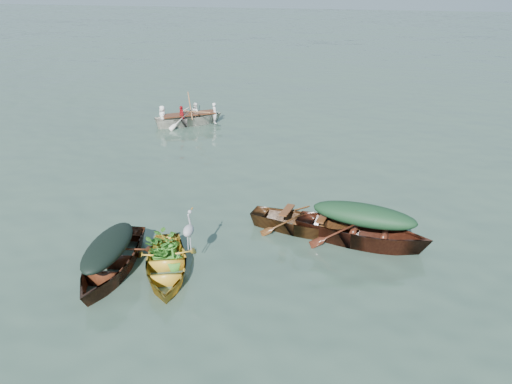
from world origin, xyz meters
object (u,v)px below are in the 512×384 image
at_px(yellow_dinghy, 166,275).
at_px(dark_covered_boat, 112,273).
at_px(rowed_boat, 190,125).
at_px(heron, 189,237).
at_px(open_wooden_boat, 304,232).
at_px(green_tarp_boat, 361,243).

bearing_deg(yellow_dinghy, dark_covered_boat, 168.40).
bearing_deg(dark_covered_boat, rowed_boat, 95.91).
distance_m(yellow_dinghy, heron, 1.05).
bearing_deg(yellow_dinghy, open_wooden_boat, 22.59).
bearing_deg(green_tarp_boat, open_wooden_boat, 90.00).
relative_size(green_tarp_boat, open_wooden_boat, 1.16).
xyz_separation_m(green_tarp_boat, open_wooden_boat, (-1.45, 0.31, 0.00)).
bearing_deg(rowed_boat, open_wooden_boat, -176.88).
bearing_deg(dark_covered_boat, heron, 9.58).
height_order(green_tarp_boat, heron, heron).
relative_size(yellow_dinghy, green_tarp_boat, 0.70).
bearing_deg(green_tarp_boat, yellow_dinghy, 129.18).
bearing_deg(heron, open_wooden_boat, 25.50).
relative_size(open_wooden_boat, heron, 4.32).
distance_m(yellow_dinghy, dark_covered_boat, 1.25).
bearing_deg(open_wooden_boat, green_tarp_boat, -89.89).
bearing_deg(green_tarp_boat, heron, 129.57).
distance_m(open_wooden_boat, rowed_boat, 10.24).
height_order(dark_covered_boat, rowed_boat, dark_covered_boat).
relative_size(yellow_dinghy, dark_covered_boat, 0.82).
relative_size(dark_covered_boat, heron, 4.27).
bearing_deg(open_wooden_boat, rowed_boat, 46.55).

